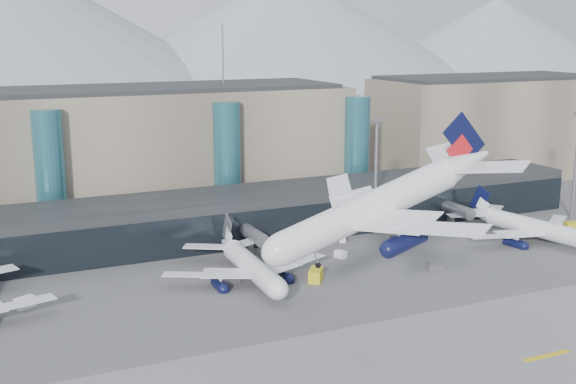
% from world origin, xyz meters
% --- Properties ---
extents(ground, '(900.00, 900.00, 0.00)m').
position_xyz_m(ground, '(0.00, 0.00, 0.00)').
color(ground, '#515154').
rests_on(ground, ground).
extents(runway_strip, '(400.00, 40.00, 0.04)m').
position_xyz_m(runway_strip, '(0.00, -15.00, 0.02)').
color(runway_strip, slate).
rests_on(runway_strip, ground).
extents(runway_markings, '(128.00, 1.00, 0.02)m').
position_xyz_m(runway_markings, '(-0.00, -15.00, 0.05)').
color(runway_markings, gold).
rests_on(runway_markings, ground).
extents(concourse, '(170.00, 27.00, 10.00)m').
position_xyz_m(concourse, '(-0.02, 57.73, 4.97)').
color(concourse, black).
rests_on(concourse, ground).
extents(terminal_main, '(130.00, 30.00, 31.00)m').
position_xyz_m(terminal_main, '(-25.00, 90.00, 15.44)').
color(terminal_main, gray).
rests_on(terminal_main, ground).
extents(terminal_east, '(70.00, 30.00, 31.00)m').
position_xyz_m(terminal_east, '(95.00, 90.00, 15.44)').
color(terminal_east, gray).
rests_on(terminal_east, ground).
extents(teal_towers, '(116.40, 19.40, 46.00)m').
position_xyz_m(teal_towers, '(-14.99, 74.01, 14.01)').
color(teal_towers, '#296473').
rests_on(teal_towers, ground).
extents(mountain_ridge, '(910.00, 400.00, 110.00)m').
position_xyz_m(mountain_ridge, '(15.97, 380.00, 45.74)').
color(mountain_ridge, gray).
rests_on(mountain_ridge, ground).
extents(lightmast_mid, '(3.00, 1.20, 25.60)m').
position_xyz_m(lightmast_mid, '(30.00, 48.00, 14.42)').
color(lightmast_mid, slate).
rests_on(lightmast_mid, ground).
extents(lightmast_right, '(3.00, 1.20, 25.60)m').
position_xyz_m(lightmast_right, '(80.00, 40.00, 14.42)').
color(lightmast_right, slate).
rests_on(lightmast_right, ground).
extents(hero_jet, '(34.82, 36.00, 11.59)m').
position_xyz_m(hero_jet, '(-2.43, -8.74, 23.92)').
color(hero_jet, silver).
rests_on(hero_jet, ground).
extents(jet_parked_mid, '(32.97, 32.01, 10.62)m').
position_xyz_m(jet_parked_mid, '(-6.29, 32.34, 4.02)').
color(jet_parked_mid, silver).
rests_on(jet_parked_mid, ground).
extents(jet_parked_right, '(33.08, 33.71, 10.86)m').
position_xyz_m(jet_parked_right, '(57.57, 32.16, 4.11)').
color(jet_parked_right, silver).
rests_on(jet_parked_right, ground).
extents(veh_a, '(3.62, 2.95, 1.78)m').
position_xyz_m(veh_a, '(-44.45, 33.73, 0.89)').
color(veh_a, silver).
rests_on(veh_a, ground).
extents(veh_b, '(2.30, 2.88, 1.45)m').
position_xyz_m(veh_b, '(-4.50, 38.21, 0.72)').
color(veh_b, gold).
rests_on(veh_b, ground).
extents(veh_c, '(3.33, 1.96, 1.77)m').
position_xyz_m(veh_c, '(27.75, 22.12, 0.89)').
color(veh_c, '#535359').
rests_on(veh_c, ground).
extents(veh_d, '(2.43, 2.91, 1.47)m').
position_xyz_m(veh_d, '(20.93, 46.00, 0.73)').
color(veh_d, silver).
rests_on(veh_d, ground).
extents(veh_e, '(3.60, 2.34, 1.92)m').
position_xyz_m(veh_e, '(72.23, 32.27, 0.96)').
color(veh_e, gold).
rests_on(veh_e, ground).
extents(veh_g, '(2.21, 2.74, 1.39)m').
position_xyz_m(veh_g, '(15.08, 36.03, 0.70)').
color(veh_g, silver).
rests_on(veh_g, ground).
extents(veh_h, '(4.12, 4.56, 2.25)m').
position_xyz_m(veh_h, '(4.47, 25.82, 1.13)').
color(veh_h, gold).
rests_on(veh_h, ground).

